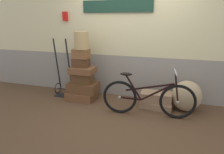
# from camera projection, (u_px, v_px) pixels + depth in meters

# --- Properties ---
(ground) EXTENTS (9.55, 5.20, 0.06)m
(ground) POSITION_uv_depth(u_px,v_px,m) (123.00, 111.00, 3.98)
(ground) COLOR #513823
(station_building) EXTENTS (7.55, 0.74, 2.76)m
(station_building) POSITION_uv_depth(u_px,v_px,m) (134.00, 35.00, 4.37)
(station_building) COLOR gray
(station_building) RESTS_ON ground
(suitcase_0) EXTENTS (0.61, 0.49, 0.17)m
(suitcase_0) POSITION_uv_depth(u_px,v_px,m) (82.00, 95.00, 4.49)
(suitcase_0) COLOR brown
(suitcase_0) RESTS_ON ground
(suitcase_1) EXTENTS (0.64, 0.44, 0.21)m
(suitcase_1) POSITION_uv_depth(u_px,v_px,m) (83.00, 87.00, 4.43)
(suitcase_1) COLOR brown
(suitcase_1) RESTS_ON suitcase_0
(suitcase_2) EXTENTS (0.44, 0.31, 0.21)m
(suitcase_2) POSITION_uv_depth(u_px,v_px,m) (83.00, 77.00, 4.40)
(suitcase_2) COLOR brown
(suitcase_2) RESTS_ON suitcase_1
(suitcase_3) EXTENTS (0.51, 0.39, 0.13)m
(suitcase_3) POSITION_uv_depth(u_px,v_px,m) (83.00, 70.00, 4.31)
(suitcase_3) COLOR brown
(suitcase_3) RESTS_ON suitcase_2
(suitcase_4) EXTENTS (0.37, 0.28, 0.19)m
(suitcase_4) POSITION_uv_depth(u_px,v_px,m) (81.00, 62.00, 4.32)
(suitcase_4) COLOR #4C2D19
(suitcase_4) RESTS_ON suitcase_3
(suitcase_5) EXTENTS (0.34, 0.23, 0.20)m
(suitcase_5) POSITION_uv_depth(u_px,v_px,m) (81.00, 54.00, 4.25)
(suitcase_5) COLOR brown
(suitcase_5) RESTS_ON suitcase_4
(suitcase_6) EXTENTS (0.67, 0.47, 0.13)m
(suitcase_6) POSITION_uv_depth(u_px,v_px,m) (157.00, 104.00, 4.07)
(suitcase_6) COLOR #937051
(suitcase_6) RESTS_ON ground
(suitcase_7) EXTENTS (0.61, 0.37, 0.19)m
(suitcase_7) POSITION_uv_depth(u_px,v_px,m) (156.00, 97.00, 4.02)
(suitcase_7) COLOR #937051
(suitcase_7) RESTS_ON suitcase_6
(wicker_basket) EXTENTS (0.30, 0.30, 0.36)m
(wicker_basket) POSITION_uv_depth(u_px,v_px,m) (81.00, 40.00, 4.16)
(wicker_basket) COLOR tan
(wicker_basket) RESTS_ON suitcase_5
(luggage_trolley) EXTENTS (0.38, 0.35, 1.31)m
(luggage_trolley) POSITION_uv_depth(u_px,v_px,m) (64.00, 81.00, 4.69)
(luggage_trolley) COLOR black
(luggage_trolley) RESTS_ON ground
(burlap_sack) EXTENTS (0.55, 0.47, 0.60)m
(burlap_sack) POSITION_uv_depth(u_px,v_px,m) (187.00, 96.00, 3.86)
(burlap_sack) COLOR tan
(burlap_sack) RESTS_ON ground
(bicycle) EXTENTS (1.66, 0.46, 0.86)m
(bicycle) POSITION_uv_depth(u_px,v_px,m) (148.00, 98.00, 3.64)
(bicycle) COLOR black
(bicycle) RESTS_ON ground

